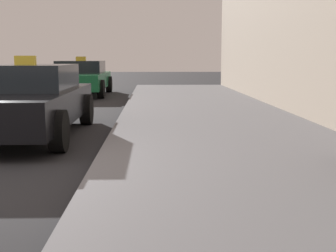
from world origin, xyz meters
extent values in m
cube|color=slate|center=(4.00, 0.00, 0.07)|extent=(4.00, 32.00, 0.15)
cube|color=black|center=(0.44, 2.96, 0.54)|extent=(1.79, 4.51, 0.55)
cube|color=black|center=(0.44, 3.19, 1.04)|extent=(1.57, 2.03, 0.45)
cube|color=yellow|center=(0.44, 3.19, 1.35)|extent=(0.36, 0.14, 0.16)
cylinder|color=black|center=(1.33, 1.52, 0.32)|extent=(0.22, 0.64, 0.64)
cylinder|color=black|center=(1.33, 4.40, 0.32)|extent=(0.22, 0.64, 0.64)
cylinder|color=black|center=(-0.46, 4.40, 0.32)|extent=(0.22, 0.64, 0.64)
cube|color=#196638|center=(0.02, 12.12, 0.54)|extent=(1.84, 4.51, 0.55)
cube|color=black|center=(0.02, 12.35, 1.04)|extent=(1.62, 2.03, 0.45)
cube|color=yellow|center=(0.02, 12.35, 1.35)|extent=(0.36, 0.14, 0.16)
cylinder|color=black|center=(0.94, 10.68, 0.32)|extent=(0.22, 0.64, 0.64)
cylinder|color=black|center=(-0.89, 10.68, 0.32)|extent=(0.22, 0.64, 0.64)
cylinder|color=black|center=(0.94, 13.56, 0.32)|extent=(0.22, 0.64, 0.64)
cylinder|color=black|center=(-0.89, 13.56, 0.32)|extent=(0.22, 0.64, 0.64)
camera|label=1|loc=(2.73, -5.29, 1.40)|focal=49.53mm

